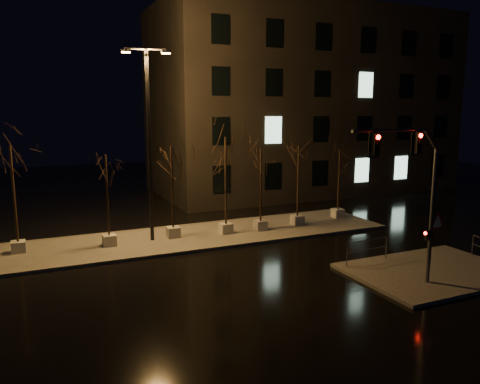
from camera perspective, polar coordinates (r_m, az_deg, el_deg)
name	(u,v)px	position (r m, az deg, el deg)	size (l,w,h in m)	color
ground	(240,272)	(20.51, -0.05, -9.75)	(90.00, 90.00, 0.00)	black
median	(195,237)	(25.83, -5.52, -5.44)	(22.00, 5.00, 0.15)	#4B4743
sidewalk_corner	(432,272)	(21.98, 22.36, -8.96)	(7.00, 5.00, 0.15)	#4B4743
building	(302,103)	(41.81, 7.54, 10.71)	(25.00, 12.00, 15.00)	black
tree_0	(12,170)	(24.33, -26.05, 2.41)	(1.80, 1.80, 5.26)	#B1B0A5
tree_1	(106,175)	(24.00, -16.01, 1.95)	(1.80, 1.80, 4.72)	#B1B0A5
tree_2	(172,167)	(24.88, -8.34, 3.08)	(1.80, 1.80, 5.04)	#B1B0A5
tree_3	(226,159)	(25.40, -1.78, 4.07)	(1.80, 1.80, 5.48)	#B1B0A5
tree_4	(261,167)	(26.19, 2.57, 3.01)	(1.80, 1.80, 4.74)	#B1B0A5
tree_5	(298,164)	(27.61, 7.14, 3.41)	(1.80, 1.80, 4.80)	#B1B0A5
tree_6	(339,165)	(29.96, 12.02, 3.23)	(1.80, 1.80, 4.43)	#B1B0A5
traffic_signal_mast	(416,184)	(18.71, 20.71, 0.89)	(5.02, 0.53, 6.14)	#505257
streetlight_main	(149,132)	(24.36, -11.05, 7.14)	(2.44, 0.74, 9.78)	black
guard_rail_a	(367,248)	(21.90, 15.26, -6.56)	(2.39, 0.22, 1.03)	#505257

